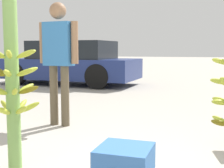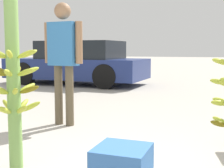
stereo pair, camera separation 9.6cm
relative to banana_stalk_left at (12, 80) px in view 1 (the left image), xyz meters
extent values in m
cylinder|color=#7AA851|center=(0.00, 0.00, 0.00)|extent=(0.12, 0.12, 1.62)
ellipsoid|color=#ADB733|center=(0.07, -0.12, 0.22)|extent=(0.13, 0.19, 0.10)
ellipsoid|color=#ADB733|center=(0.14, 0.00, 0.22)|extent=(0.19, 0.05, 0.10)
ellipsoid|color=#ADB733|center=(0.07, 0.12, 0.22)|extent=(0.14, 0.18, 0.10)
ellipsoid|color=#ADB733|center=(-0.07, 0.12, 0.22)|extent=(0.13, 0.19, 0.10)
ellipsoid|color=#ADB733|center=(0.09, 0.11, 0.07)|extent=(0.15, 0.17, 0.10)
ellipsoid|color=#736414|center=(-0.05, 0.13, 0.07)|extent=(0.11, 0.19, 0.10)
ellipsoid|color=#736414|center=(-0.14, 0.02, 0.07)|extent=(0.19, 0.07, 0.10)
ellipsoid|color=#ADB733|center=(0.05, -0.13, 0.07)|extent=(0.11, 0.19, 0.10)
ellipsoid|color=#ADB733|center=(0.14, -0.02, 0.07)|extent=(0.19, 0.07, 0.10)
ellipsoid|color=#ADB733|center=(0.09, -0.10, -0.08)|extent=(0.16, 0.17, 0.10)
ellipsoid|color=#736414|center=(0.14, 0.03, -0.08)|extent=(0.19, 0.08, 0.10)
ellipsoid|color=#ADB733|center=(0.04, 0.13, -0.08)|extent=(0.10, 0.19, 0.10)
ellipsoid|color=#ADB733|center=(-0.09, 0.10, -0.08)|extent=(0.16, 0.17, 0.10)
ellipsoid|color=#ADB733|center=(-0.01, 0.14, -0.24)|extent=(0.06, 0.19, 0.12)
ellipsoid|color=#ADB733|center=(-0.12, 0.06, -0.24)|extent=(0.18, 0.12, 0.12)
ellipsoid|color=#ADB733|center=(0.01, -0.14, -0.24)|extent=(0.06, 0.19, 0.12)
ellipsoid|color=#ADB733|center=(0.12, -0.06, -0.24)|extent=(0.18, 0.12, 0.12)
ellipsoid|color=#ADB733|center=(0.11, 0.08, -0.24)|extent=(0.18, 0.14, 0.12)
ellipsoid|color=#ADB733|center=(1.67, 0.31, 0.17)|extent=(0.15, 0.08, 0.07)
ellipsoid|color=#ADB733|center=(1.69, 0.20, 0.17)|extent=(0.14, 0.12, 0.07)
ellipsoid|color=#ADB733|center=(1.66, 0.28, 0.01)|extent=(0.14, 0.04, 0.06)
ellipsoid|color=#ADB733|center=(1.67, 0.22, -0.14)|extent=(0.14, 0.09, 0.06)
ellipsoid|color=#ADB733|center=(1.68, 0.34, -0.14)|extent=(0.14, 0.10, 0.06)
ellipsoid|color=#ADB733|center=(1.68, 0.34, -0.30)|extent=(0.14, 0.10, 0.07)
ellipsoid|color=#736414|center=(1.67, 0.23, -0.30)|extent=(0.15, 0.09, 0.07)
cylinder|color=brown|center=(-0.51, 1.64, -0.39)|extent=(0.13, 0.13, 0.84)
cylinder|color=brown|center=(-0.32, 1.62, -0.39)|extent=(0.13, 0.13, 0.84)
cube|color=#3372B2|center=(-0.41, 1.63, 0.33)|extent=(0.42, 0.22, 0.59)
cylinder|color=#936B4C|center=(-0.67, 1.66, 0.35)|extent=(0.11, 0.11, 0.57)
cylinder|color=#936B4C|center=(-0.16, 1.60, 0.35)|extent=(0.11, 0.11, 0.57)
sphere|color=#936B4C|center=(-0.41, 1.63, 0.78)|extent=(0.23, 0.23, 0.23)
cube|color=navy|center=(-2.58, 6.35, -0.33)|extent=(4.26, 1.92, 0.59)
cube|color=black|center=(-2.42, 6.34, 0.23)|extent=(2.37, 1.71, 0.53)
cylinder|color=black|center=(-3.91, 5.59, -0.47)|extent=(0.68, 0.22, 0.67)
cylinder|color=black|center=(-3.85, 7.19, -0.47)|extent=(0.68, 0.22, 0.67)
cylinder|color=black|center=(-1.31, 5.50, -0.47)|extent=(0.68, 0.22, 0.67)
cylinder|color=black|center=(-1.25, 7.10, -0.47)|extent=(0.68, 0.22, 0.67)
camera|label=1|loc=(1.62, -2.23, 0.26)|focal=50.00mm
camera|label=2|loc=(1.71, -2.20, 0.26)|focal=50.00mm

